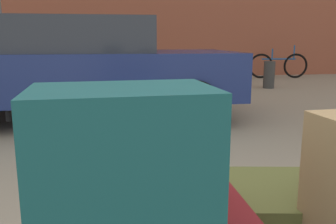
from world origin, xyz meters
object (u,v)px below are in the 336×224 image
object	(u,v)px
parked_car	(78,66)
bollard_kerb_near	(210,76)
duffel_bag_tan_topmost_pile	(147,170)
bollard_kerb_mid	(269,75)
bicycle_leaning	(278,65)
suitcase_olive_center	(286,221)

from	to	relation	value
parked_car	bollard_kerb_near	world-z (taller)	parked_car
duffel_bag_tan_topmost_pile	bollard_kerb_mid	distance (m)	7.85
duffel_bag_tan_topmost_pile	bicycle_leaning	bearing A→B (deg)	62.27
bollard_kerb_near	bollard_kerb_mid	bearing A→B (deg)	0.00
duffel_bag_tan_topmost_pile	bicycle_leaning	xyz separation A→B (m)	(4.98, 8.92, -0.39)
bollard_kerb_mid	bicycle_leaning	bearing A→B (deg)	58.02
duffel_bag_tan_topmost_pile	bollard_kerb_near	world-z (taller)	duffel_bag_tan_topmost_pile
duffel_bag_tan_topmost_pile	bicycle_leaning	distance (m)	10.23
bollard_kerb_near	bollard_kerb_mid	xyz separation A→B (m)	(1.44, 0.00, 0.00)
duffel_bag_tan_topmost_pile	parked_car	size ratio (longest dim) A/B	0.08
suitcase_olive_center	parked_car	distance (m)	4.24
parked_car	bollard_kerb_near	distance (m)	3.82
bicycle_leaning	bollard_kerb_mid	bearing A→B (deg)	-121.98
bicycle_leaning	duffel_bag_tan_topmost_pile	bearing A→B (deg)	-119.20
parked_car	bicycle_leaning	distance (m)	7.17
duffel_bag_tan_topmost_pile	bollard_kerb_mid	size ratio (longest dim) A/B	0.55
parked_car	bollard_kerb_mid	distance (m)	4.96
bicycle_leaning	bollard_kerb_mid	xyz separation A→B (m)	(-1.26, -2.02, -0.06)
bicycle_leaning	bollard_kerb_mid	distance (m)	2.39
duffel_bag_tan_topmost_pile	parked_car	distance (m)	4.28
parked_car	bollard_kerb_mid	world-z (taller)	parked_car
suitcase_olive_center	bicycle_leaning	size ratio (longest dim) A/B	0.33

